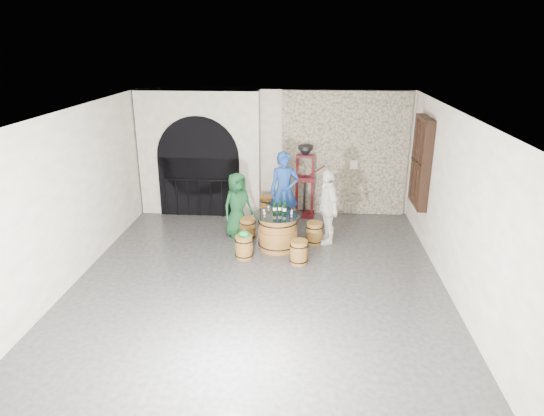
# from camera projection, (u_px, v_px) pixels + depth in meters

# --- Properties ---
(ground) EXTENTS (8.00, 8.00, 0.00)m
(ground) POSITION_uv_depth(u_px,v_px,m) (259.00, 280.00, 9.33)
(ground) COLOR #2B2B2D
(ground) RESTS_ON ground
(wall_back) EXTENTS (8.00, 0.00, 8.00)m
(wall_back) POSITION_uv_depth(u_px,v_px,m) (274.00, 152.00, 12.56)
(wall_back) COLOR silver
(wall_back) RESTS_ON ground
(wall_front) EXTENTS (8.00, 0.00, 8.00)m
(wall_front) POSITION_uv_depth(u_px,v_px,m) (220.00, 323.00, 5.04)
(wall_front) COLOR silver
(wall_front) RESTS_ON ground
(wall_left) EXTENTS (0.00, 8.00, 8.00)m
(wall_left) POSITION_uv_depth(u_px,v_px,m) (72.00, 197.00, 9.05)
(wall_left) COLOR silver
(wall_left) RESTS_ON ground
(wall_right) EXTENTS (0.00, 8.00, 8.00)m
(wall_right) POSITION_uv_depth(u_px,v_px,m) (456.00, 206.00, 8.55)
(wall_right) COLOR silver
(wall_right) RESTS_ON ground
(ceiling) EXTENTS (8.00, 8.00, 0.00)m
(ceiling) POSITION_uv_depth(u_px,v_px,m) (258.00, 113.00, 8.27)
(ceiling) COLOR beige
(ceiling) RESTS_ON wall_back
(stone_facing_panel) EXTENTS (3.20, 0.12, 3.18)m
(stone_facing_panel) POSITION_uv_depth(u_px,v_px,m) (344.00, 154.00, 12.38)
(stone_facing_panel) COLOR #B1A68D
(stone_facing_panel) RESTS_ON ground
(arched_opening) EXTENTS (3.10, 0.60, 3.19)m
(arched_opening) POSITION_uv_depth(u_px,v_px,m) (200.00, 154.00, 12.46)
(arched_opening) COLOR silver
(arched_opening) RESTS_ON ground
(shuttered_window) EXTENTS (0.23, 1.10, 2.00)m
(shuttered_window) POSITION_uv_depth(u_px,v_px,m) (421.00, 162.00, 10.75)
(shuttered_window) COLOR black
(shuttered_window) RESTS_ON wall_right
(barrel_table) EXTENTS (1.05, 1.05, 0.81)m
(barrel_table) POSITION_uv_depth(u_px,v_px,m) (278.00, 231.00, 10.61)
(barrel_table) COLOR brown
(barrel_table) RESTS_ON ground
(barrel_stool_left) EXTENTS (0.39, 0.39, 0.51)m
(barrel_stool_left) POSITION_uv_depth(u_px,v_px,m) (248.00, 229.00, 11.17)
(barrel_stool_left) COLOR brown
(barrel_stool_left) RESTS_ON ground
(barrel_stool_far) EXTENTS (0.39, 0.39, 0.51)m
(barrel_stool_far) POSITION_uv_depth(u_px,v_px,m) (282.00, 224.00, 11.47)
(barrel_stool_far) COLOR brown
(barrel_stool_far) RESTS_ON ground
(barrel_stool_right) EXTENTS (0.39, 0.39, 0.51)m
(barrel_stool_right) POSITION_uv_depth(u_px,v_px,m) (314.00, 233.00, 10.91)
(barrel_stool_right) COLOR brown
(barrel_stool_right) RESTS_ON ground
(barrel_stool_near_right) EXTENTS (0.39, 0.39, 0.51)m
(barrel_stool_near_right) POSITION_uv_depth(u_px,v_px,m) (299.00, 252.00, 9.94)
(barrel_stool_near_right) COLOR brown
(barrel_stool_near_right) RESTS_ON ground
(barrel_stool_near_left) EXTENTS (0.39, 0.39, 0.51)m
(barrel_stool_near_left) POSITION_uv_depth(u_px,v_px,m) (244.00, 247.00, 10.18)
(barrel_stool_near_left) COLOR brown
(barrel_stool_near_left) RESTS_ON ground
(green_cap) EXTENTS (0.25, 0.21, 0.11)m
(green_cap) POSITION_uv_depth(u_px,v_px,m) (244.00, 234.00, 10.08)
(green_cap) COLOR #0D9248
(green_cap) RESTS_ON barrel_stool_near_left
(person_green) EXTENTS (0.88, 0.86, 1.52)m
(person_green) POSITION_uv_depth(u_px,v_px,m) (237.00, 205.00, 11.17)
(person_green) COLOR #113F1F
(person_green) RESTS_ON ground
(person_blue) EXTENTS (0.74, 0.53, 1.91)m
(person_blue) POSITION_uv_depth(u_px,v_px,m) (284.00, 191.00, 11.52)
(person_blue) COLOR navy
(person_blue) RESTS_ON ground
(person_white) EXTENTS (0.70, 1.07, 1.70)m
(person_white) POSITION_uv_depth(u_px,v_px,m) (327.00, 207.00, 10.80)
(person_white) COLOR white
(person_white) RESTS_ON ground
(wine_bottle_left) EXTENTS (0.08, 0.08, 0.32)m
(wine_bottle_left) POSITION_uv_depth(u_px,v_px,m) (275.00, 207.00, 10.48)
(wine_bottle_left) COLOR black
(wine_bottle_left) RESTS_ON barrel_table
(wine_bottle_center) EXTENTS (0.08, 0.08, 0.32)m
(wine_bottle_center) POSITION_uv_depth(u_px,v_px,m) (284.00, 208.00, 10.44)
(wine_bottle_center) COLOR black
(wine_bottle_center) RESTS_ON barrel_table
(wine_bottle_right) EXTENTS (0.08, 0.08, 0.32)m
(wine_bottle_right) POSITION_uv_depth(u_px,v_px,m) (280.00, 207.00, 10.50)
(wine_bottle_right) COLOR black
(wine_bottle_right) RESTS_ON barrel_table
(tasting_glass_a) EXTENTS (0.05, 0.05, 0.10)m
(tasting_glass_a) POSITION_uv_depth(u_px,v_px,m) (265.00, 215.00, 10.30)
(tasting_glass_a) COLOR #A56E20
(tasting_glass_a) RESTS_ON barrel_table
(tasting_glass_b) EXTENTS (0.05, 0.05, 0.10)m
(tasting_glass_b) POSITION_uv_depth(u_px,v_px,m) (292.00, 212.00, 10.44)
(tasting_glass_b) COLOR #A56E20
(tasting_glass_b) RESTS_ON barrel_table
(tasting_glass_c) EXTENTS (0.05, 0.05, 0.10)m
(tasting_glass_c) POSITION_uv_depth(u_px,v_px,m) (268.00, 208.00, 10.70)
(tasting_glass_c) COLOR #A56E20
(tasting_glass_c) RESTS_ON barrel_table
(tasting_glass_d) EXTENTS (0.05, 0.05, 0.10)m
(tasting_glass_d) POSITION_uv_depth(u_px,v_px,m) (283.00, 208.00, 10.67)
(tasting_glass_d) COLOR #A56E20
(tasting_glass_d) RESTS_ON barrel_table
(tasting_glass_e) EXTENTS (0.05, 0.05, 0.10)m
(tasting_glass_e) POSITION_uv_depth(u_px,v_px,m) (291.00, 214.00, 10.31)
(tasting_glass_e) COLOR #A56E20
(tasting_glass_e) RESTS_ON barrel_table
(tasting_glass_f) EXTENTS (0.05, 0.05, 0.10)m
(tasting_glass_f) POSITION_uv_depth(u_px,v_px,m) (264.00, 212.00, 10.47)
(tasting_glass_f) COLOR #A56E20
(tasting_glass_f) RESTS_ON barrel_table
(side_barrel) EXTENTS (0.45, 0.45, 0.60)m
(side_barrel) POSITION_uv_depth(u_px,v_px,m) (268.00, 207.00, 12.42)
(side_barrel) COLOR brown
(side_barrel) RESTS_ON ground
(corking_press) EXTENTS (0.77, 0.43, 1.87)m
(corking_press) POSITION_uv_depth(u_px,v_px,m) (305.00, 176.00, 12.33)
(corking_press) COLOR #480C14
(corking_press) RESTS_ON ground
(control_box) EXTENTS (0.18, 0.10, 0.22)m
(control_box) POSITION_uv_depth(u_px,v_px,m) (354.00, 165.00, 12.37)
(control_box) COLOR silver
(control_box) RESTS_ON wall_back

